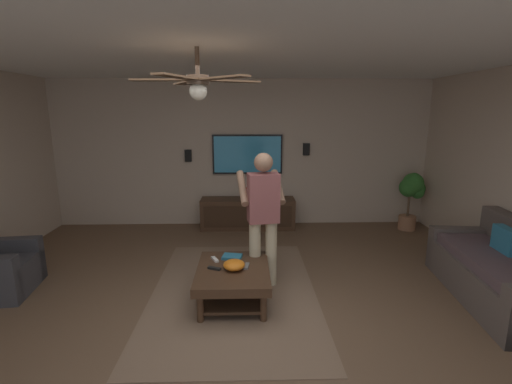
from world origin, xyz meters
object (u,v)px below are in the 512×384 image
(person_standing, at_px, (263,212))
(bowl, at_px, (234,265))
(wall_speaker_right, at_px, (188,156))
(couch, at_px, (502,274))
(remote_black, at_px, (214,268))
(vase_round, at_px, (249,193))
(coffee_table, at_px, (233,277))
(book, at_px, (232,257))
(tv, at_px, (247,154))
(ceiling_fan, at_px, (197,83))
(potted_plant_tall, at_px, (412,191))
(remote_grey, at_px, (247,266))
(wall_speaker_left, at_px, (306,149))
(remote_white, at_px, (215,259))
(media_console, at_px, (248,213))

(person_standing, xyz_separation_m, bowl, (-0.43, 0.34, -0.48))
(wall_speaker_right, bearing_deg, couch, -127.23)
(person_standing, height_order, remote_black, person_standing)
(bowl, relative_size, vase_round, 1.09)
(couch, xyz_separation_m, coffee_table, (0.06, 3.02, -0.02))
(book, bearing_deg, tv, -82.57)
(ceiling_fan, bearing_deg, person_standing, -39.06)
(potted_plant_tall, relative_size, bowl, 4.37)
(couch, bearing_deg, remote_grey, 4.32)
(tv, xyz_separation_m, wall_speaker_right, (0.01, 1.09, -0.02))
(coffee_table, relative_size, vase_round, 4.55)
(vase_round, xyz_separation_m, ceiling_fan, (-3.05, 0.48, 1.69))
(couch, xyz_separation_m, wall_speaker_right, (2.98, 3.92, 0.99))
(wall_speaker_left, bearing_deg, potted_plant_tall, -102.07)
(bowl, bearing_deg, wall_speaker_left, -22.96)
(bowl, distance_m, remote_white, 0.35)
(couch, height_order, coffee_table, couch)
(coffee_table, relative_size, person_standing, 0.61)
(person_standing, distance_m, book, 0.64)
(media_console, distance_m, potted_plant_tall, 2.98)
(potted_plant_tall, bearing_deg, tv, 82.57)
(potted_plant_tall, height_order, wall_speaker_right, wall_speaker_right)
(potted_plant_tall, relative_size, book, 4.76)
(media_console, bearing_deg, couch, 46.13)
(bowl, bearing_deg, couch, -90.53)
(bowl, bearing_deg, book, 6.10)
(coffee_table, height_order, potted_plant_tall, potted_plant_tall)
(coffee_table, distance_m, wall_speaker_right, 3.22)
(coffee_table, bearing_deg, tv, -3.53)
(remote_black, xyz_separation_m, wall_speaker_left, (2.95, -1.47, 1.01))
(remote_black, distance_m, remote_grey, 0.36)
(potted_plant_tall, distance_m, wall_speaker_right, 4.10)
(media_console, bearing_deg, tv, 180.00)
(book, bearing_deg, remote_white, 27.60)
(remote_black, distance_m, ceiling_fan, 1.97)
(wall_speaker_right, bearing_deg, ceiling_fan, -169.22)
(potted_plant_tall, relative_size, remote_white, 6.99)
(couch, height_order, tv, tv)
(media_console, relative_size, remote_black, 11.33)
(couch, relative_size, wall_speaker_right, 9.00)
(coffee_table, distance_m, remote_black, 0.24)
(ceiling_fan, bearing_deg, remote_grey, -46.84)
(bowl, xyz_separation_m, wall_speaker_right, (2.95, 0.92, 0.86))
(potted_plant_tall, height_order, remote_grey, potted_plant_tall)
(remote_black, distance_m, vase_round, 2.74)
(remote_white, bearing_deg, remote_black, 158.51)
(person_standing, distance_m, bowl, 0.73)
(person_standing, relative_size, remote_white, 10.93)
(book, distance_m, vase_round, 2.41)
(tv, bearing_deg, ceiling_fan, -7.94)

